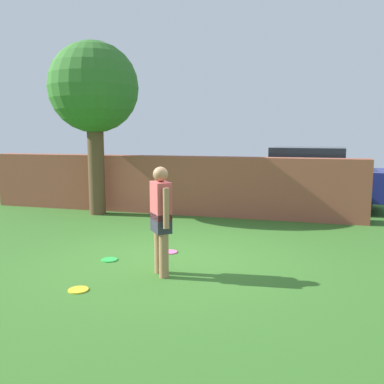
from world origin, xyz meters
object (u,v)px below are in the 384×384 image
(tree, at_px, (94,90))
(person, at_px, (161,216))
(frisbee_yellow, at_px, (78,290))
(frisbee_pink, at_px, (170,252))
(car, at_px, (307,177))
(frisbee_green, at_px, (109,260))

(tree, bearing_deg, person, -50.92)
(frisbee_yellow, distance_m, frisbee_pink, 2.11)
(tree, distance_m, car, 6.31)
(frisbee_green, bearing_deg, person, -21.82)
(frisbee_green, bearing_deg, frisbee_yellow, -80.67)
(tree, xyz_separation_m, frisbee_pink, (2.98, -2.85, -3.18))
(person, distance_m, frisbee_yellow, 1.52)
(car, relative_size, frisbee_yellow, 16.01)
(tree, height_order, frisbee_pink, tree)
(person, height_order, car, car)
(tree, xyz_separation_m, person, (3.24, -3.99, -2.29))
(car, bearing_deg, tree, -150.01)
(tree, relative_size, person, 2.72)
(frisbee_pink, bearing_deg, tree, 136.24)
(car, height_order, frisbee_green, car)
(tree, relative_size, frisbee_yellow, 16.29)
(frisbee_pink, bearing_deg, car, 66.60)
(tree, height_order, frisbee_yellow, tree)
(tree, distance_m, person, 5.63)
(car, height_order, frisbee_yellow, car)
(tree, height_order, car, tree)
(tree, relative_size, car, 1.02)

